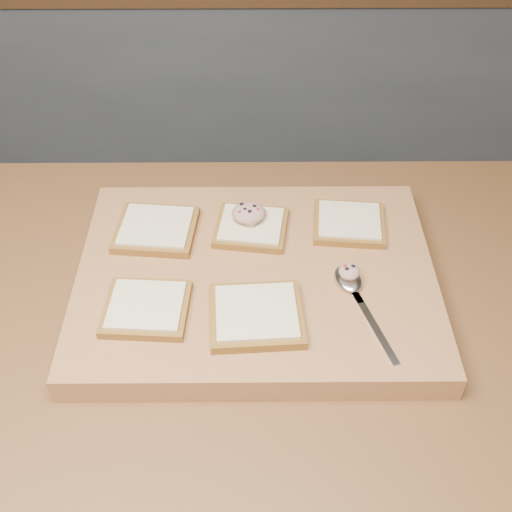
{
  "coord_description": "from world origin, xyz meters",
  "views": [
    {
      "loc": [
        0.1,
        -0.61,
        1.61
      ],
      "look_at": [
        0.11,
        0.06,
        0.97
      ],
      "focal_mm": 45.0,
      "sensor_mm": 36.0,
      "label": 1
    }
  ],
  "objects": [
    {
      "name": "bread_far_left",
      "position": [
        -0.05,
        0.15,
        0.95
      ],
      "size": [
        0.13,
        0.12,
        0.02
      ],
      "color": "brown",
      "rests_on": "cutting_board"
    },
    {
      "name": "back_counter",
      "position": [
        0.0,
        1.43,
        0.47
      ],
      "size": [
        3.6,
        0.62,
        0.94
      ],
      "color": "slate",
      "rests_on": "ground"
    },
    {
      "name": "island_counter",
      "position": [
        0.0,
        0.0,
        0.45
      ],
      "size": [
        2.0,
        0.8,
        0.9
      ],
      "color": "slate",
      "rests_on": "ground"
    },
    {
      "name": "cutting_board",
      "position": [
        0.11,
        0.06,
        0.92
      ],
      "size": [
        0.53,
        0.4,
        0.04
      ],
      "primitive_type": "cube",
      "color": "#B77E4E",
      "rests_on": "island_counter"
    },
    {
      "name": "bread_near_left",
      "position": [
        -0.04,
        -0.02,
        0.95
      ],
      "size": [
        0.12,
        0.11,
        0.02
      ],
      "color": "brown",
      "rests_on": "cutting_board"
    },
    {
      "name": "spoon_salad",
      "position": [
        0.24,
        0.04,
        0.96
      ],
      "size": [
        0.03,
        0.03,
        0.02
      ],
      "color": "tan",
      "rests_on": "spoon"
    },
    {
      "name": "tuna_salad_dollop",
      "position": [
        0.1,
        0.16,
        0.97
      ],
      "size": [
        0.05,
        0.05,
        0.02
      ],
      "color": "tan",
      "rests_on": "bread_far_center"
    },
    {
      "name": "bread_far_right",
      "position": [
        0.26,
        0.16,
        0.95
      ],
      "size": [
        0.12,
        0.11,
        0.02
      ],
      "color": "brown",
      "rests_on": "cutting_board"
    },
    {
      "name": "spoon",
      "position": [
        0.25,
        0.03,
        0.95
      ],
      "size": [
        0.08,
        0.19,
        0.01
      ],
      "color": "silver",
      "rests_on": "cutting_board"
    },
    {
      "name": "bread_near_center",
      "position": [
        0.11,
        -0.03,
        0.95
      ],
      "size": [
        0.13,
        0.12,
        0.02
      ],
      "color": "brown",
      "rests_on": "cutting_board"
    },
    {
      "name": "bread_far_center",
      "position": [
        0.1,
        0.15,
        0.95
      ],
      "size": [
        0.12,
        0.12,
        0.02
      ],
      "color": "brown",
      "rests_on": "cutting_board"
    }
  ]
}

